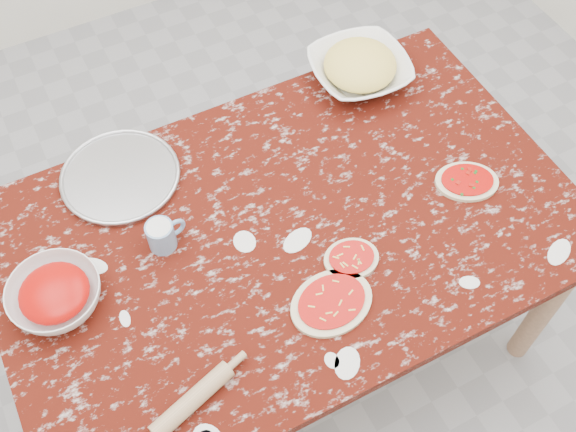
{
  "coord_description": "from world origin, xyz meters",
  "views": [
    {
      "loc": [
        -0.47,
        -0.91,
        2.32
      ],
      "look_at": [
        0.0,
        0.0,
        0.8
      ],
      "focal_mm": 42.45,
      "sensor_mm": 36.0,
      "label": 1
    }
  ],
  "objects_px": {
    "worktable": "(288,242)",
    "cheese_bowl": "(359,70)",
    "sauce_bowl": "(56,296)",
    "pizza_tray": "(120,177)",
    "rolling_pin": "(192,401)",
    "flour_mug": "(162,235)"
  },
  "relations": [
    {
      "from": "worktable",
      "to": "cheese_bowl",
      "type": "relative_size",
      "value": 5.18
    },
    {
      "from": "worktable",
      "to": "sauce_bowl",
      "type": "xyz_separation_m",
      "value": [
        -0.63,
        0.06,
        0.12
      ]
    },
    {
      "from": "pizza_tray",
      "to": "cheese_bowl",
      "type": "relative_size",
      "value": 1.09
    },
    {
      "from": "pizza_tray",
      "to": "sauce_bowl",
      "type": "xyz_separation_m",
      "value": [
        -0.27,
        -0.31,
        0.03
      ]
    },
    {
      "from": "worktable",
      "to": "rolling_pin",
      "type": "height_order",
      "value": "rolling_pin"
    },
    {
      "from": "worktable",
      "to": "rolling_pin",
      "type": "xyz_separation_m",
      "value": [
        -0.43,
        -0.34,
        0.11
      ]
    },
    {
      "from": "sauce_bowl",
      "to": "flour_mug",
      "type": "distance_m",
      "value": 0.31
    },
    {
      "from": "pizza_tray",
      "to": "rolling_pin",
      "type": "distance_m",
      "value": 0.71
    },
    {
      "from": "worktable",
      "to": "flour_mug",
      "type": "xyz_separation_m",
      "value": [
        -0.32,
        0.1,
        0.13
      ]
    },
    {
      "from": "pizza_tray",
      "to": "sauce_bowl",
      "type": "distance_m",
      "value": 0.41
    },
    {
      "from": "worktable",
      "to": "sauce_bowl",
      "type": "distance_m",
      "value": 0.64
    },
    {
      "from": "sauce_bowl",
      "to": "cheese_bowl",
      "type": "distance_m",
      "value": 1.14
    },
    {
      "from": "worktable",
      "to": "pizza_tray",
      "type": "relative_size",
      "value": 4.75
    },
    {
      "from": "worktable",
      "to": "cheese_bowl",
      "type": "bearing_deg",
      "value": 40.98
    },
    {
      "from": "cheese_bowl",
      "to": "rolling_pin",
      "type": "xyz_separation_m",
      "value": [
        -0.89,
        -0.74,
        -0.02
      ]
    },
    {
      "from": "worktable",
      "to": "cheese_bowl",
      "type": "height_order",
      "value": "cheese_bowl"
    },
    {
      "from": "sauce_bowl",
      "to": "cheese_bowl",
      "type": "bearing_deg",
      "value": 17.34
    },
    {
      "from": "pizza_tray",
      "to": "cheese_bowl",
      "type": "bearing_deg",
      "value": 2.32
    },
    {
      "from": "sauce_bowl",
      "to": "rolling_pin",
      "type": "height_order",
      "value": "sauce_bowl"
    },
    {
      "from": "cheese_bowl",
      "to": "rolling_pin",
      "type": "distance_m",
      "value": 1.16
    },
    {
      "from": "flour_mug",
      "to": "pizza_tray",
      "type": "bearing_deg",
      "value": 96.68
    },
    {
      "from": "cheese_bowl",
      "to": "flour_mug",
      "type": "relative_size",
      "value": 2.75
    }
  ]
}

